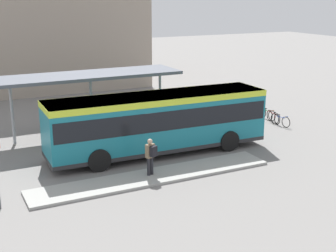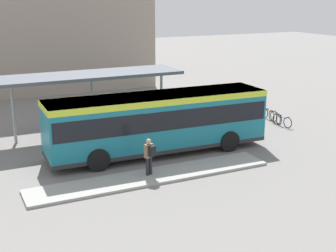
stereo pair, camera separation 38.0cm
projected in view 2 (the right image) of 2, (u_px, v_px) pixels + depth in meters
The scene contains 12 objects.
ground_plane at pixel (158, 153), 24.00m from camera, with size 120.00×120.00×0.00m, color slate.
curb_island at pixel (152, 176), 20.75m from camera, with size 11.15×1.80×0.12m.
city_bus at pixel (158, 119), 23.51m from camera, with size 11.33×2.95×3.05m.
pedestrian_waiting at pixel (149, 154), 20.52m from camera, with size 0.48×0.52×1.67m.
bicycle_blue at pixel (282, 121), 28.75m from camera, with size 0.48×1.61×0.70m.
bicycle_red at pixel (275, 117), 29.51m from camera, with size 0.48×1.65×0.72m.
bicycle_green at pixel (269, 114), 30.28m from camera, with size 0.48×1.63×0.70m.
bicycle_orange at pixel (258, 112), 30.88m from camera, with size 0.48×1.51×0.66m.
station_shelter at pixel (91, 76), 26.53m from camera, with size 10.34×3.00×3.53m.
potted_planter_near_shelter at pixel (135, 128), 25.99m from camera, with size 0.83×0.83×1.35m.
potted_planter_far_side at pixel (172, 123), 26.92m from camera, with size 0.81×0.81×1.36m.
station_building at pixel (30, 5), 40.42m from camera, with size 18.55×11.42×13.87m.
Camera 2 is at (-9.37, -20.69, 7.87)m, focal length 50.00 mm.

